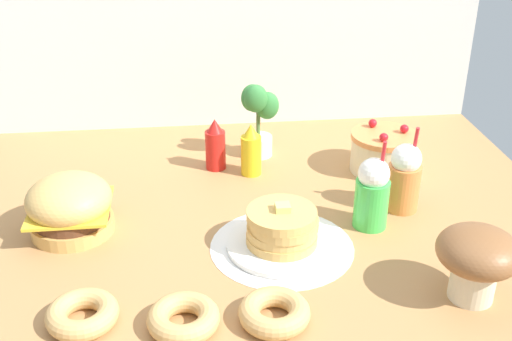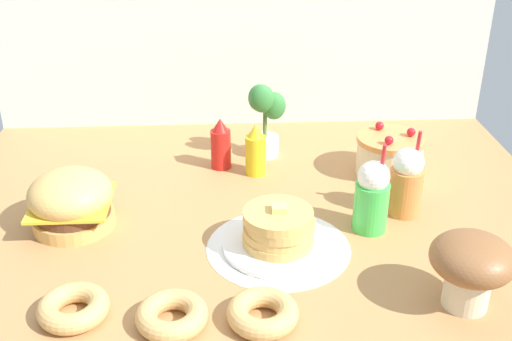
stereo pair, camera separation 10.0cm
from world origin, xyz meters
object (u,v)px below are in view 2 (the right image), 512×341
Objects in this scene: mushroom_stool at (471,264)px; layer_cake at (389,155)px; potted_plant at (265,117)px; orange_float_cup at (406,181)px; donut_pink_glaze at (73,307)px; donut_vanilla at (261,312)px; donut_chocolate at (172,315)px; pancake_stack at (279,232)px; burger at (71,201)px; ketchup_bottle at (221,145)px; mustard_bottle at (256,151)px; cream_soda_cup at (372,196)px.

layer_cake is at bearing 91.45° from mushroom_stool.
orange_float_cup is at bearing -47.37° from potted_plant.
donut_pink_glaze is at bearing -143.00° from layer_cake.
donut_vanilla is (-0.53, -0.81, -0.05)m from layer_cake.
layer_cake is at bearing 56.89° from donut_vanilla.
donut_chocolate is 0.85× the size of mushroom_stool.
donut_pink_glaze is 0.48m from donut_vanilla.
layer_cake is 1.34× the size of donut_chocolate.
pancake_stack is 0.66m from layer_cake.
donut_vanilla is at bearing -102.54° from pancake_stack.
burger is 1.43× the size of donut_chocolate.
burger is 1.06× the size of layer_cake.
donut_chocolate is at bearing -9.74° from donut_pink_glaze.
mustard_bottle is (0.13, -0.06, 0.00)m from ketchup_bottle.
mushroom_stool is (0.51, -0.79, 0.04)m from mustard_bottle.
pancake_stack reaches higher than donut_chocolate.
cream_soda_cup reaches higher than mustard_bottle.
mustard_bottle is 0.83m from donut_vanilla.
cream_soda_cup is 1.61× the size of donut_pink_glaze.
pancake_stack is 0.32m from cream_soda_cup.
ketchup_bottle reaches higher than burger.
potted_plant is (0.17, 0.10, 0.07)m from ketchup_bottle.
donut_chocolate is (-0.75, -0.80, -0.05)m from layer_cake.
mustard_bottle is 1.08× the size of donut_vanilla.
ketchup_bottle reaches higher than pancake_stack.
burger is at bearing 139.01° from donut_vanilla.
mushroom_stool reaches higher than ketchup_bottle.
mushroom_stool is at bearing -85.52° from orange_float_cup.
burger is 0.88× the size of orange_float_cup.
donut_vanilla is at bearing -131.15° from cream_soda_cup.
pancake_stack is 0.62m from donut_pink_glaze.
donut_vanilla is (0.57, -0.50, -0.06)m from burger.
orange_float_cup is 0.90m from donut_chocolate.
pancake_stack is 1.11× the size of potted_plant.
mustard_bottle is 0.57m from orange_float_cup.
cream_soda_cup is 1.61× the size of donut_chocolate.
orange_float_cup is at bearing -93.64° from layer_cake.
pancake_stack is 1.70× the size of ketchup_bottle.
potted_plant is at bearing 73.85° from mustard_bottle.
mustard_bottle is 1.08× the size of donut_pink_glaze.
mustard_bottle is at bearing 29.03° from burger.
donut_vanilla is at bearing -123.11° from layer_cake.
donut_vanilla is at bearing -40.99° from burger.
cream_soda_cup reaches higher than burger.
mushroom_stool is (0.54, 0.04, 0.10)m from donut_vanilla.
mushroom_stool is (0.02, -0.77, 0.05)m from layer_cake.
mustard_bottle is 1.08× the size of donut_chocolate.
mushroom_stool is at bearing -22.29° from burger.
cream_soda_cup reaches higher than donut_pink_glaze.
donut_pink_glaze is 1.00× the size of donut_vanilla.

